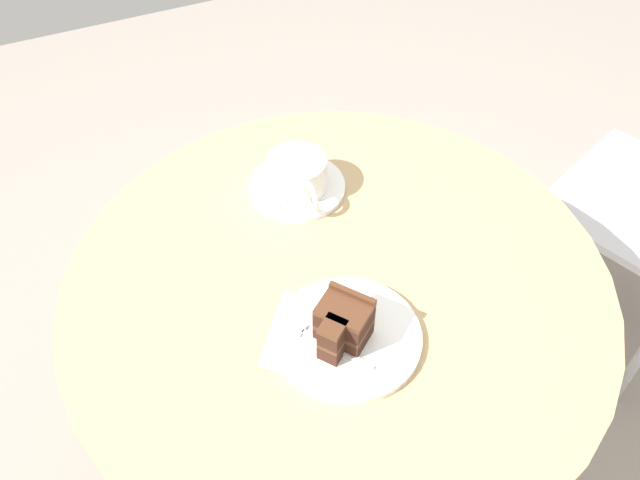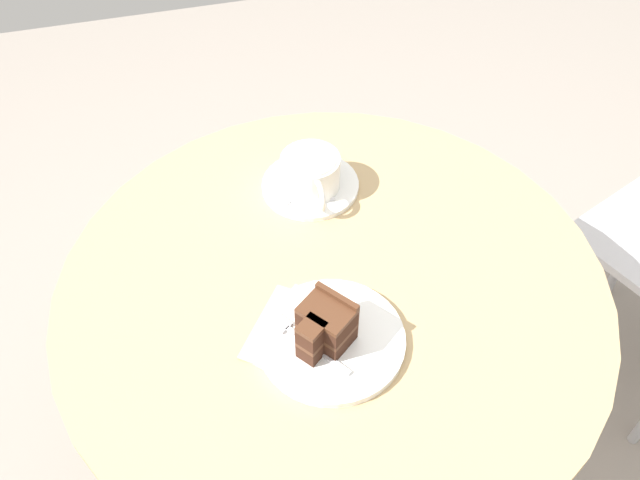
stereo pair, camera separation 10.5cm
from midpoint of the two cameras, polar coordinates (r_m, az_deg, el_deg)
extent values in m
cube|color=gray|center=(1.68, -0.90, -19.20)|extent=(4.40, 4.40, 0.01)
cylinder|color=tan|center=(1.06, -1.36, -4.27)|extent=(0.86, 0.86, 0.03)
cylinder|color=silver|center=(1.36, -1.09, -13.38)|extent=(0.07, 0.07, 0.67)
cylinder|color=silver|center=(1.67, -0.91, -19.02)|extent=(0.38, 0.38, 0.02)
cylinder|color=white|center=(1.19, -4.51, 4.36)|extent=(0.17, 0.17, 0.01)
cylinder|color=white|center=(1.16, -4.56, 5.44)|extent=(0.10, 0.10, 0.06)
cylinder|color=#D6B789|center=(1.14, -4.65, 6.55)|extent=(0.09, 0.09, 0.00)
torus|color=white|center=(1.12, -3.50, 3.57)|extent=(0.05, 0.01, 0.05)
cube|color=silver|center=(1.15, -4.17, 3.13)|extent=(0.02, 0.08, 0.00)
ellipsoid|color=silver|center=(1.15, -6.43, 2.76)|extent=(0.02, 0.02, 0.00)
cylinder|color=white|center=(0.98, -0.69, -8.36)|extent=(0.21, 0.21, 0.01)
cube|color=#381E14|center=(0.96, -1.16, -7.81)|extent=(0.09, 0.08, 0.03)
cube|color=#381E14|center=(0.95, -2.16, -9.27)|extent=(0.05, 0.05, 0.03)
cube|color=#4C2B19|center=(0.95, -1.18, -7.24)|extent=(0.09, 0.08, 0.01)
cube|color=#4C2B19|center=(0.93, -2.19, -8.71)|extent=(0.05, 0.05, 0.01)
cube|color=#381E14|center=(0.93, -1.20, -6.65)|extent=(0.09, 0.08, 0.03)
cube|color=#381E14|center=(0.92, -2.22, -8.13)|extent=(0.05, 0.05, 0.03)
cube|color=#4C2B19|center=(0.92, -1.21, -6.04)|extent=(0.09, 0.08, 0.01)
cube|color=#4C2B19|center=(0.90, -2.25, -7.54)|extent=(0.05, 0.05, 0.01)
cube|color=#4C2B19|center=(0.95, -0.48, -5.94)|extent=(0.06, 0.05, 0.08)
cube|color=silver|center=(0.96, -1.70, -9.39)|extent=(0.10, 0.07, 0.00)
cube|color=silver|center=(0.98, -5.39, -7.41)|extent=(0.04, 0.04, 0.00)
cube|color=beige|center=(0.98, -2.23, -8.66)|extent=(0.22, 0.22, 0.00)
cube|color=beige|center=(0.99, -3.27, -8.26)|extent=(0.20, 0.20, 0.00)
cylinder|color=#BCBCC1|center=(1.98, 20.42, 2.49)|extent=(0.02, 0.02, 0.45)
cylinder|color=#BCBCC1|center=(1.76, 15.23, -2.78)|extent=(0.02, 0.02, 0.45)
camera|label=1|loc=(0.05, -92.87, -3.20)|focal=38.00mm
camera|label=2|loc=(0.05, 87.13, 3.20)|focal=38.00mm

